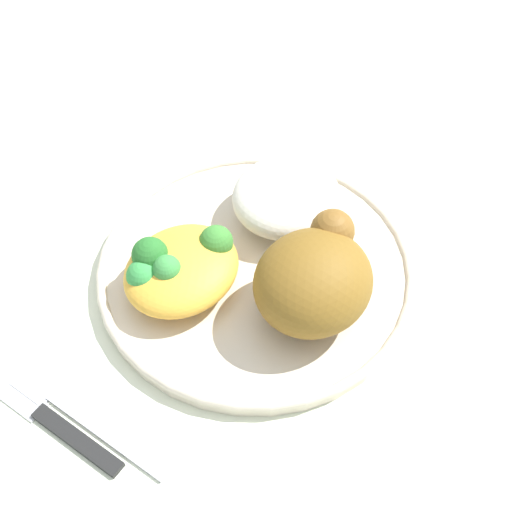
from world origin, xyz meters
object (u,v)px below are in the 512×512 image
object	(u,v)px
plate	(256,269)
mac_cheese_with_broccoli	(179,267)
knife	(41,413)
roasted_chicken	(314,279)
rice_pile	(286,197)
fork	(79,415)

from	to	relation	value
plate	mac_cheese_with_broccoli	distance (m)	0.07
mac_cheese_with_broccoli	knife	bearing A→B (deg)	179.50
roasted_chicken	knife	xyz separation A→B (m)	(-0.20, 0.10, -0.05)
plate	rice_pile	size ratio (longest dim) A/B	2.77
plate	fork	world-z (taller)	plate
mac_cheese_with_broccoli	knife	world-z (taller)	mac_cheese_with_broccoli
knife	rice_pile	bearing A→B (deg)	-4.10
plate	mac_cheese_with_broccoli	size ratio (longest dim) A/B	2.70
mac_cheese_with_broccoli	knife	distance (m)	0.15
plate	rice_pile	xyz separation A→B (m)	(0.06, 0.02, 0.03)
plate	knife	size ratio (longest dim) A/B	1.39
plate	knife	distance (m)	0.20
fork	knife	xyz separation A→B (m)	(-0.02, 0.02, 0.00)
plate	rice_pile	world-z (taller)	rice_pile
roasted_chicken	rice_pile	bearing A→B (deg)	50.67
rice_pile	knife	bearing A→B (deg)	175.90
mac_cheese_with_broccoli	fork	distance (m)	0.13
mac_cheese_with_broccoli	fork	world-z (taller)	mac_cheese_with_broccoli
plate	knife	world-z (taller)	plate
roasted_chicken	mac_cheese_with_broccoli	size ratio (longest dim) A/B	1.07
rice_pile	knife	world-z (taller)	rice_pile
rice_pile	fork	world-z (taller)	rice_pile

